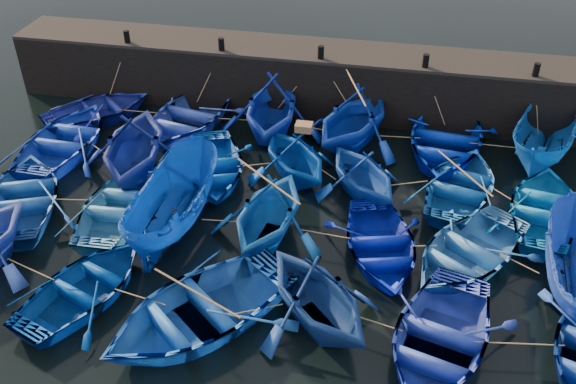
% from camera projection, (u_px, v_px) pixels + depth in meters
% --- Properties ---
extents(ground, '(120.00, 120.00, 0.00)m').
position_uv_depth(ground, '(266.00, 273.00, 18.78)').
color(ground, black).
rests_on(ground, ground).
extents(quay_wall, '(26.00, 2.50, 2.50)m').
position_uv_depth(quay_wall, '(323.00, 81.00, 26.44)').
color(quay_wall, black).
rests_on(quay_wall, ground).
extents(quay_top, '(26.00, 2.50, 0.12)m').
position_uv_depth(quay_top, '(324.00, 51.00, 25.67)').
color(quay_top, black).
rests_on(quay_top, quay_wall).
extents(bollard_0, '(0.24, 0.24, 0.50)m').
position_uv_depth(bollard_0, '(127.00, 37.00, 26.07)').
color(bollard_0, black).
rests_on(bollard_0, quay_top).
extents(bollard_1, '(0.24, 0.24, 0.50)m').
position_uv_depth(bollard_1, '(221.00, 44.00, 25.42)').
color(bollard_1, black).
rests_on(bollard_1, quay_top).
extents(bollard_2, '(0.24, 0.24, 0.50)m').
position_uv_depth(bollard_2, '(321.00, 52.00, 24.78)').
color(bollard_2, black).
rests_on(bollard_2, quay_top).
extents(bollard_3, '(0.24, 0.24, 0.50)m').
position_uv_depth(bollard_3, '(426.00, 61.00, 24.13)').
color(bollard_3, black).
rests_on(bollard_3, quay_top).
extents(bollard_4, '(0.24, 0.24, 0.50)m').
position_uv_depth(bollard_4, '(536.00, 70.00, 23.48)').
color(bollard_4, black).
rests_on(bollard_4, quay_top).
extents(boat_0, '(5.36, 5.37, 0.92)m').
position_uv_depth(boat_0, '(98.00, 110.00, 26.04)').
color(boat_0, navy).
rests_on(boat_0, ground).
extents(boat_1, '(4.80, 5.97, 1.10)m').
position_uv_depth(boat_1, '(188.00, 116.00, 25.45)').
color(boat_1, blue).
rests_on(boat_1, ground).
extents(boat_2, '(4.59, 5.18, 2.52)m').
position_uv_depth(boat_2, '(271.00, 106.00, 24.59)').
color(boat_2, '#0F2EA6').
rests_on(boat_2, ground).
extents(boat_3, '(5.49, 5.84, 2.45)m').
position_uv_depth(boat_3, '(354.00, 118.00, 23.93)').
color(boat_3, '#092FA7').
rests_on(boat_3, ground).
extents(boat_4, '(4.66, 6.08, 1.18)m').
position_uv_depth(boat_4, '(445.00, 140.00, 23.86)').
color(boat_4, '#001FA3').
rests_on(boat_4, ground).
extents(boat_5, '(3.49, 5.67, 2.06)m').
position_uv_depth(boat_5, '(545.00, 139.00, 23.04)').
color(boat_5, '#0D4D99').
rests_on(boat_5, ground).
extents(boat_6, '(3.84, 5.27, 1.07)m').
position_uv_depth(boat_6, '(65.00, 139.00, 23.99)').
color(boat_6, '#1437B3').
rests_on(boat_6, ground).
extents(boat_7, '(5.02, 5.56, 2.56)m').
position_uv_depth(boat_7, '(134.00, 144.00, 22.25)').
color(boat_7, navy).
rests_on(boat_7, ground).
extents(boat_8, '(4.60, 5.38, 0.94)m').
position_uv_depth(boat_8, '(212.00, 166.00, 22.63)').
color(boat_8, blue).
rests_on(boat_8, ground).
extents(boat_9, '(4.96, 5.05, 2.01)m').
position_uv_depth(boat_9, '(295.00, 155.00, 22.20)').
color(boat_9, '#003A9B').
rests_on(boat_9, ground).
extents(boat_10, '(4.73, 4.84, 1.93)m').
position_uv_depth(boat_10, '(363.00, 172.00, 21.40)').
color(boat_10, '#0D3D95').
rests_on(boat_10, ground).
extents(boat_11, '(4.33, 5.28, 0.96)m').
position_uv_depth(boat_11, '(462.00, 185.00, 21.65)').
color(boat_11, '#1052A0').
rests_on(boat_11, ground).
extents(boat_12, '(4.08, 5.18, 0.97)m').
position_uv_depth(boat_12, '(546.00, 208.00, 20.57)').
color(boat_12, blue).
rests_on(boat_12, ground).
extents(boat_13, '(5.16, 5.91, 1.02)m').
position_uv_depth(boat_13, '(24.00, 197.00, 21.04)').
color(boat_13, '#1A4F9B').
rests_on(boat_13, ground).
extents(boat_14, '(3.41, 4.64, 0.93)m').
position_uv_depth(boat_14, '(119.00, 206.00, 20.72)').
color(boat_14, '#357BCE').
rests_on(boat_14, ground).
extents(boat_15, '(2.36, 5.42, 2.05)m').
position_uv_depth(boat_15, '(173.00, 204.00, 19.86)').
color(boat_15, '#073FA7').
rests_on(boat_15, ground).
extents(boat_16, '(4.17, 4.66, 2.20)m').
position_uv_depth(boat_16, '(268.00, 211.00, 19.42)').
color(boat_16, '#0E54AF').
rests_on(boat_16, ground).
extents(boat_17, '(4.14, 5.03, 0.91)m').
position_uv_depth(boat_17, '(380.00, 245.00, 19.14)').
color(boat_17, '#04149B').
rests_on(boat_17, ground).
extents(boat_18, '(5.51, 5.87, 0.99)m').
position_uv_depth(boat_18, '(468.00, 251.00, 18.85)').
color(boat_18, blue).
rests_on(boat_18, ground).
extents(boat_21, '(4.42, 5.13, 0.90)m').
position_uv_depth(boat_21, '(85.00, 287.00, 17.67)').
color(boat_21, navy).
rests_on(boat_21, ground).
extents(boat_22, '(6.61, 6.82, 1.15)m').
position_uv_depth(boat_22, '(198.00, 309.00, 16.83)').
color(boat_22, blue).
rests_on(boat_22, ground).
extents(boat_23, '(5.35, 5.36, 2.14)m').
position_uv_depth(boat_23, '(317.00, 295.00, 16.56)').
color(boat_23, navy).
rests_on(boat_23, ground).
extents(boat_24, '(4.66, 5.66, 1.02)m').
position_uv_depth(boat_24, '(439.00, 338.00, 16.12)').
color(boat_24, '#233AB5').
rests_on(boat_24, ground).
extents(wooden_crate, '(0.57, 0.45, 0.27)m').
position_uv_depth(wooden_crate, '(304.00, 127.00, 21.49)').
color(wooden_crate, brown).
rests_on(wooden_crate, boat_9).
extents(mooring_ropes, '(17.35, 11.84, 2.10)m').
position_uv_depth(mooring_ropes, '(297.00, 158.00, 22.28)').
color(mooring_ropes, tan).
rests_on(mooring_ropes, ground).
extents(loose_oars, '(9.18, 12.04, 1.56)m').
position_uv_depth(loose_oars, '(331.00, 174.00, 19.95)').
color(loose_oars, '#99724C').
rests_on(loose_oars, ground).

